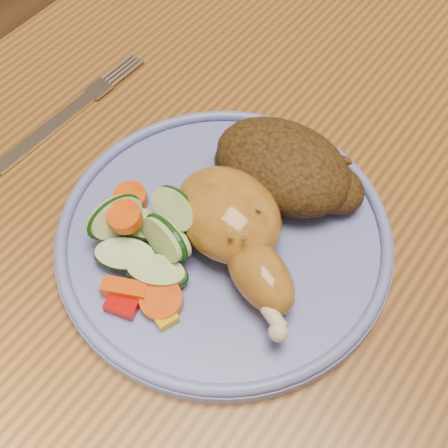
# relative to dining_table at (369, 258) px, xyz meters

# --- Properties ---
(ground) EXTENTS (4.00, 4.00, 0.00)m
(ground) POSITION_rel_dining_table_xyz_m (0.00, 0.00, -0.67)
(ground) COLOR brown
(ground) RESTS_ON ground
(dining_table) EXTENTS (0.90, 1.40, 0.75)m
(dining_table) POSITION_rel_dining_table_xyz_m (0.00, 0.00, 0.00)
(dining_table) COLOR brown
(dining_table) RESTS_ON ground
(plate) EXTENTS (0.28, 0.28, 0.01)m
(plate) POSITION_rel_dining_table_xyz_m (-0.10, -0.11, 0.09)
(plate) COLOR #616CB4
(plate) RESTS_ON dining_table
(plate_rim) EXTENTS (0.28, 0.28, 0.01)m
(plate_rim) POSITION_rel_dining_table_xyz_m (-0.10, -0.11, 0.10)
(plate_rim) COLOR #616CB4
(plate_rim) RESTS_ON plate
(chicken_leg) EXTENTS (0.15, 0.12, 0.05)m
(chicken_leg) POSITION_rel_dining_table_xyz_m (-0.08, -0.12, 0.12)
(chicken_leg) COLOR #AF7324
(chicken_leg) RESTS_ON plate
(rice_pilaf) EXTENTS (0.14, 0.09, 0.05)m
(rice_pilaf) POSITION_rel_dining_table_xyz_m (-0.09, -0.04, 0.12)
(rice_pilaf) COLOR #402A10
(rice_pilaf) RESTS_ON plate
(vegetable_pile) EXTENTS (0.12, 0.12, 0.06)m
(vegetable_pile) POSITION_rel_dining_table_xyz_m (-0.14, -0.16, 0.11)
(vegetable_pile) COLOR #A50A05
(vegetable_pile) RESTS_ON plate
(fork) EXTENTS (0.02, 0.17, 0.00)m
(fork) POSITION_rel_dining_table_xyz_m (-0.31, -0.09, 0.09)
(fork) COLOR silver
(fork) RESTS_ON dining_table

